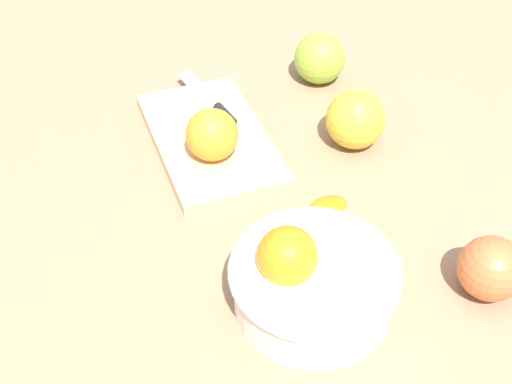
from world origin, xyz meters
The scene contains 9 objects.
ground_plane centered at (0.00, 0.00, 0.00)m, with size 2.40×2.40×0.00m, color #997556.
bowl centered at (-0.14, 0.11, 0.04)m, with size 0.18×0.18×0.10m.
cutting_board centered at (0.16, 0.07, 0.01)m, with size 0.25×0.15×0.02m, color #DBB77F.
orange_on_board centered at (0.12, 0.09, 0.05)m, with size 0.07×0.07×0.07m, color orange.
knife centered at (0.21, 0.04, 0.02)m, with size 0.16×0.02×0.01m.
apple_front_right centered at (0.06, -0.10, 0.04)m, with size 0.08×0.08×0.08m, color gold.
apple_front_left centered at (-0.22, -0.07, 0.04)m, with size 0.07×0.07×0.07m, color #CC6638.
apple_front_right_2 centered at (0.22, -0.15, 0.04)m, with size 0.08×0.08×0.08m, color #8EB738.
citrus_peel centered at (-0.02, 0.01, 0.00)m, with size 0.05×0.04×0.01m, color orange.
Camera 1 is at (-0.51, 0.40, 0.59)m, focal length 48.11 mm.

